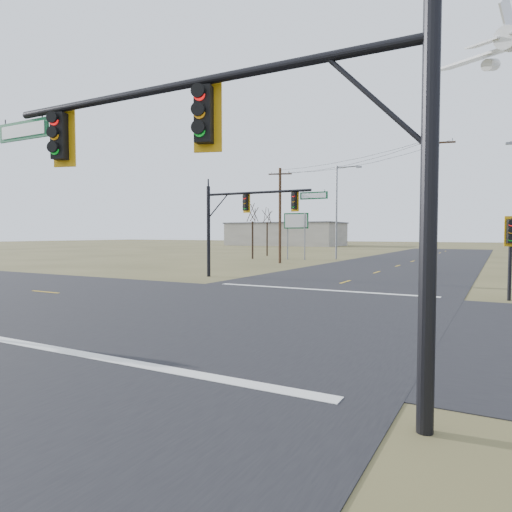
{
  "coord_description": "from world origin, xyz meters",
  "views": [
    {
      "loc": [
        8.47,
        -15.22,
        3.0
      ],
      "look_at": [
        -0.31,
        1.0,
        2.09
      ],
      "focal_mm": 32.0,
      "sensor_mm": 36.0,
      "label": 1
    }
  ],
  "objects": [
    {
      "name": "streetlight_c",
      "position": [
        -8.47,
        36.29,
        6.11
      ],
      "size": [
        3.03,
        0.32,
        10.88
      ],
      "rotation": [
        0.0,
        0.0,
        -0.09
      ],
      "color": "slate",
      "rests_on": "ground"
    },
    {
      "name": "pedestal_signal_ne",
      "position": [
        8.78,
        7.87,
        2.82
      ],
      "size": [
        0.67,
        0.57,
        3.8
      ],
      "rotation": [
        0.0,
        0.0,
        0.36
      ],
      "color": "black",
      "rests_on": "ground"
    },
    {
      "name": "stop_bar_far",
      "position": [
        0.0,
        7.5,
        0.03
      ],
      "size": [
        12.0,
        0.4,
        0.01
      ],
      "primitive_type": "cube",
      "color": "silver",
      "rests_on": "road_ns"
    },
    {
      "name": "road_ns",
      "position": [
        0.0,
        0.0,
        0.01
      ],
      "size": [
        14.0,
        160.0,
        0.02
      ],
      "primitive_type": "cube",
      "color": "black",
      "rests_on": "ground"
    },
    {
      "name": "bare_tree_b",
      "position": [
        -19.52,
        39.62,
        5.53
      ],
      "size": [
        3.27,
        3.27,
        6.91
      ],
      "rotation": [
        0.0,
        0.0,
        0.24
      ],
      "color": "black",
      "rests_on": "ground"
    },
    {
      "name": "utility_pole_near",
      "position": [
        4.06,
        21.04,
        5.33
      ],
      "size": [
        2.48,
        0.71,
        10.31
      ],
      "rotation": [
        0.0,
        0.0,
        0.24
      ],
      "color": "#402E1B",
      "rests_on": "ground"
    },
    {
      "name": "ground",
      "position": [
        0.0,
        0.0,
        0.0
      ],
      "size": [
        320.0,
        320.0,
        0.0
      ],
      "primitive_type": "plane",
      "color": "olive",
      "rests_on": "ground"
    },
    {
      "name": "mast_arm_far",
      "position": [
        -6.37,
        11.16,
        4.56
      ],
      "size": [
        8.83,
        0.46,
        6.28
      ],
      "rotation": [
        0.0,
        0.0,
        -0.12
      ],
      "color": "black",
      "rests_on": "ground"
    },
    {
      "name": "utility_pole_far",
      "position": [
        -11.35,
        26.47,
        4.98
      ],
      "size": [
        2.23,
        0.96,
        9.58
      ],
      "rotation": [
        0.0,
        0.0,
        0.37
      ],
      "color": "#402E1B",
      "rests_on": "ground"
    },
    {
      "name": "road_ew",
      "position": [
        0.0,
        0.0,
        0.01
      ],
      "size": [
        160.0,
        14.0,
        0.02
      ],
      "primitive_type": "cube",
      "color": "black",
      "rests_on": "ground"
    },
    {
      "name": "stop_bar_near",
      "position": [
        0.0,
        -7.5,
        0.03
      ],
      "size": [
        12.0,
        0.4,
        0.01
      ],
      "primitive_type": "cube",
      "color": "silver",
      "rests_on": "road_ns"
    },
    {
      "name": "mast_arm_near",
      "position": [
        3.57,
        -8.09,
        4.71
      ],
      "size": [
        10.33,
        0.54,
        6.45
      ],
      "rotation": [
        0.0,
        0.0,
        0.29
      ],
      "color": "black",
      "rests_on": "ground"
    },
    {
      "name": "warehouse_left",
      "position": [
        -40.0,
        90.0,
        2.75
      ],
      "size": [
        28.0,
        14.0,
        5.5
      ],
      "primitive_type": "cube",
      "color": "#A9A496",
      "rests_on": "ground"
    },
    {
      "name": "highway_sign",
      "position": [
        -12.47,
        33.17,
        3.85
      ],
      "size": [
        2.83,
        0.59,
        5.37
      ],
      "rotation": [
        0.0,
        0.0,
        0.18
      ],
      "color": "slate",
      "rests_on": "ground"
    },
    {
      "name": "bare_tree_a",
      "position": [
        -17.73,
        32.31,
        5.53
      ],
      "size": [
        3.42,
        3.42,
        6.99
      ],
      "rotation": [
        0.0,
        0.0,
        -0.22
      ],
      "color": "black",
      "rests_on": "ground"
    }
  ]
}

